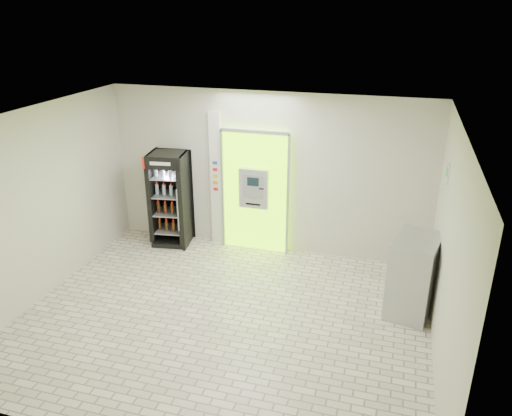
% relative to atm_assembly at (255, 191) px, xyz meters
% --- Properties ---
extents(ground, '(6.00, 6.00, 0.00)m').
position_rel_atm_assembly_xyz_m(ground, '(0.20, -2.41, -1.17)').
color(ground, beige).
rests_on(ground, ground).
extents(room_shell, '(6.00, 6.00, 6.00)m').
position_rel_atm_assembly_xyz_m(room_shell, '(0.20, -2.41, 0.67)').
color(room_shell, beige).
rests_on(room_shell, ground).
extents(atm_assembly, '(1.30, 0.24, 2.33)m').
position_rel_atm_assembly_xyz_m(atm_assembly, '(0.00, 0.00, 0.00)').
color(atm_assembly, '#8AF800').
rests_on(atm_assembly, ground).
extents(pillar, '(0.22, 0.11, 2.60)m').
position_rel_atm_assembly_xyz_m(pillar, '(-0.78, 0.04, 0.13)').
color(pillar, silver).
rests_on(pillar, ground).
extents(beverage_cooler, '(0.77, 0.72, 1.84)m').
position_rel_atm_assembly_xyz_m(beverage_cooler, '(-1.63, -0.22, -0.29)').
color(beverage_cooler, black).
rests_on(beverage_cooler, ground).
extents(steel_cabinet, '(0.81, 1.03, 1.22)m').
position_rel_atm_assembly_xyz_m(steel_cabinet, '(2.88, -1.41, -0.56)').
color(steel_cabinet, '#ABADB3').
rests_on(steel_cabinet, ground).
extents(exit_sign, '(0.02, 0.22, 0.26)m').
position_rel_atm_assembly_xyz_m(exit_sign, '(3.19, -1.01, 0.95)').
color(exit_sign, white).
rests_on(exit_sign, room_shell).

